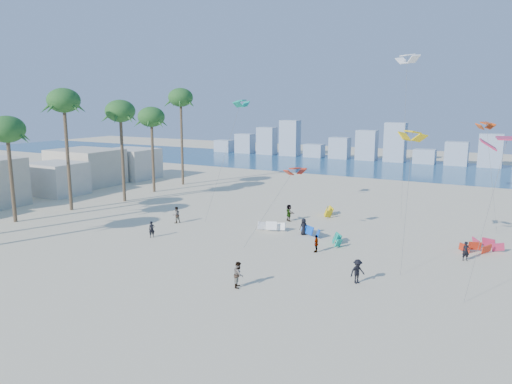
% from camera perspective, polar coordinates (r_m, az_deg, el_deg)
% --- Properties ---
extents(ground, '(220.00, 220.00, 0.00)m').
position_cam_1_polar(ground, '(36.32, -16.68, -10.77)').
color(ground, beige).
rests_on(ground, ground).
extents(ocean, '(220.00, 220.00, 0.00)m').
position_cam_1_polar(ocean, '(99.49, 13.95, 2.92)').
color(ocean, navy).
rests_on(ocean, ground).
extents(kitesurfer_near, '(0.65, 0.69, 1.58)m').
position_cam_1_polar(kitesurfer_near, '(47.83, -12.20, -4.34)').
color(kitesurfer_near, black).
rests_on(kitesurfer_near, ground).
extents(kitesurfer_mid, '(0.98, 1.10, 1.86)m').
position_cam_1_polar(kitesurfer_mid, '(34.68, -2.06, -9.70)').
color(kitesurfer_mid, gray).
rests_on(kitesurfer_mid, ground).
extents(kitesurfers_far, '(29.61, 15.85, 1.85)m').
position_cam_1_polar(kitesurfers_far, '(46.19, 4.33, -4.55)').
color(kitesurfers_far, black).
rests_on(kitesurfers_far, ground).
extents(grounded_kites, '(22.91, 13.46, 0.95)m').
position_cam_1_polar(grounded_kites, '(48.45, 12.06, -4.56)').
color(grounded_kites, white).
rests_on(grounded_kites, ground).
extents(flying_kites, '(33.79, 28.01, 18.65)m').
position_cam_1_polar(flying_kites, '(46.50, 19.40, 8.27)').
color(flying_kites, red).
rests_on(flying_kites, ground).
extents(palm_row, '(7.28, 44.80, 14.92)m').
position_cam_1_polar(palm_row, '(60.63, -20.94, 8.73)').
color(palm_row, brown).
rests_on(palm_row, ground).
extents(beachfront_buildings, '(11.50, 43.00, 6.00)m').
position_cam_1_polar(beachfront_buildings, '(73.81, -24.00, 1.75)').
color(beachfront_buildings, beige).
rests_on(beachfront_buildings, ground).
extents(distant_skyline, '(85.00, 3.00, 8.40)m').
position_cam_1_polar(distant_skyline, '(109.07, 14.75, 5.17)').
color(distant_skyline, '#9EADBF').
rests_on(distant_skyline, ground).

